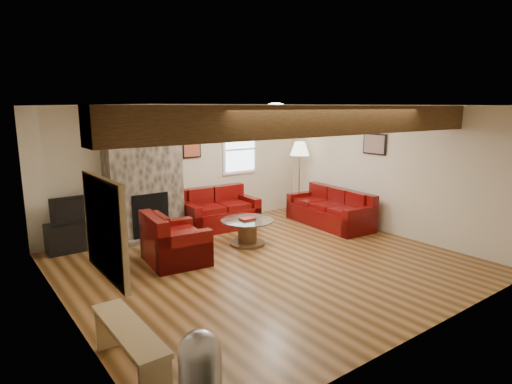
% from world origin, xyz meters
% --- Properties ---
extents(room, '(8.00, 8.00, 8.00)m').
position_xyz_m(room, '(0.00, 0.00, 1.25)').
color(room, '#563616').
rests_on(room, ground).
extents(floor, '(6.00, 6.00, 0.00)m').
position_xyz_m(floor, '(0.00, 0.00, 0.00)').
color(floor, '#563616').
rests_on(floor, ground).
extents(oak_beam, '(6.00, 0.36, 0.38)m').
position_xyz_m(oak_beam, '(0.00, -1.25, 2.31)').
color(oak_beam, '#361D10').
rests_on(oak_beam, room).
extents(chimney_breast, '(1.40, 0.67, 2.50)m').
position_xyz_m(chimney_breast, '(-1.00, 2.49, 1.22)').
color(chimney_breast, '#332E27').
rests_on(chimney_breast, floor).
extents(back_window, '(0.90, 0.08, 1.10)m').
position_xyz_m(back_window, '(1.35, 2.71, 1.55)').
color(back_window, white).
rests_on(back_window, room).
extents(hatch_window, '(0.08, 1.00, 0.90)m').
position_xyz_m(hatch_window, '(-2.96, -1.50, 1.45)').
color(hatch_window, tan).
rests_on(hatch_window, room).
extents(ceiling_dome, '(0.40, 0.40, 0.18)m').
position_xyz_m(ceiling_dome, '(0.90, 0.90, 2.44)').
color(ceiling_dome, white).
rests_on(ceiling_dome, room).
extents(artwork_back, '(0.42, 0.06, 0.52)m').
position_xyz_m(artwork_back, '(0.15, 2.71, 1.70)').
color(artwork_back, black).
rests_on(artwork_back, room).
extents(artwork_right, '(0.06, 0.55, 0.42)m').
position_xyz_m(artwork_right, '(2.96, 0.30, 1.75)').
color(artwork_right, black).
rests_on(artwork_right, room).
extents(sofa_three, '(0.99, 2.03, 0.76)m').
position_xyz_m(sofa_three, '(2.48, 1.01, 0.38)').
color(sofa_three, '#470A05').
rests_on(sofa_three, floor).
extents(loveseat, '(1.58, 0.96, 0.82)m').
position_xyz_m(loveseat, '(0.49, 2.23, 0.41)').
color(loveseat, '#470A05').
rests_on(loveseat, floor).
extents(armchair_red, '(0.99, 1.10, 0.82)m').
position_xyz_m(armchair_red, '(-1.14, 0.93, 0.41)').
color(armchair_red, '#470A05').
rests_on(armchair_red, floor).
extents(coffee_table, '(0.96, 0.96, 0.50)m').
position_xyz_m(coffee_table, '(0.31, 0.97, 0.24)').
color(coffee_table, '#452716').
rests_on(coffee_table, floor).
extents(tv_cabinet, '(1.00, 0.40, 0.50)m').
position_xyz_m(tv_cabinet, '(-2.27, 2.53, 0.25)').
color(tv_cabinet, black).
rests_on(tv_cabinet, floor).
extents(television, '(0.84, 0.11, 0.48)m').
position_xyz_m(television, '(-2.27, 2.53, 0.74)').
color(television, black).
rests_on(television, tv_cabinet).
extents(floor_lamp, '(0.44, 0.44, 1.71)m').
position_xyz_m(floor_lamp, '(2.53, 2.02, 1.46)').
color(floor_lamp, '#B48B4B').
rests_on(floor_lamp, floor).
extents(pine_bench, '(0.30, 1.28, 0.48)m').
position_xyz_m(pine_bench, '(-2.83, -1.54, 0.24)').
color(pine_bench, tan).
rests_on(pine_bench, floor).
extents(pedal_bin, '(0.34, 0.34, 0.83)m').
position_xyz_m(pedal_bin, '(-2.64, -2.55, 0.42)').
color(pedal_bin, '#B1B1B6').
rests_on(pedal_bin, floor).
extents(coal_bucket, '(0.30, 0.30, 0.29)m').
position_xyz_m(coal_bucket, '(-0.40, 2.00, 0.14)').
color(coal_bucket, slate).
rests_on(coal_bucket, floor).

